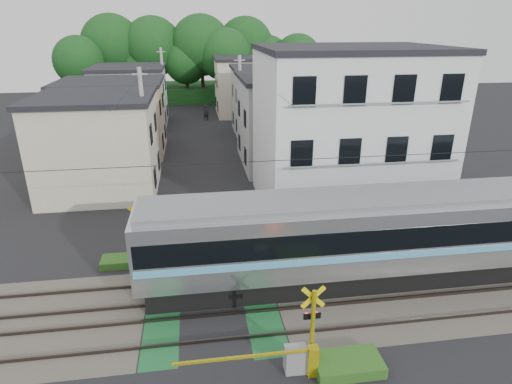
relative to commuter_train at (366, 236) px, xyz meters
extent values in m
plane|color=black|center=(-6.61, -1.20, -2.09)|extent=(120.00, 120.00, 0.00)
cube|color=#47423A|center=(-6.61, -1.20, -2.09)|extent=(120.00, 6.00, 0.00)
cube|color=black|center=(-6.61, -1.20, -2.09)|extent=(5.20, 120.00, 0.00)
cube|color=#145126|center=(-8.51, -1.20, -2.09)|extent=(1.30, 6.00, 0.00)
cube|color=#145126|center=(-4.71, -1.20, -2.09)|extent=(1.30, 6.00, 0.00)
cube|color=#3F3833|center=(-6.61, -3.10, -2.02)|extent=(120.00, 0.08, 0.14)
cube|color=#3F3833|center=(-6.61, -1.70, -2.02)|extent=(120.00, 0.08, 0.14)
cube|color=#3F3833|center=(-6.61, -0.70, -2.02)|extent=(120.00, 0.08, 0.14)
cube|color=#3F3833|center=(-6.61, 0.70, -2.02)|extent=(120.00, 0.08, 0.14)
cube|color=black|center=(0.01, 0.00, -1.62)|extent=(18.30, 2.52, 0.95)
cube|color=black|center=(-6.66, 0.00, -1.78)|extent=(2.54, 2.33, 0.64)
cube|color=black|center=(6.69, 0.00, -1.78)|extent=(2.54, 2.33, 0.64)
cube|color=#B9BEC3|center=(0.01, 0.00, 0.24)|extent=(19.06, 2.97, 2.75)
cube|color=black|center=(0.01, 0.00, 0.57)|extent=(18.76, 3.01, 0.94)
cube|color=#55A8D6|center=(0.01, 0.00, -0.15)|extent=(18.87, 3.00, 0.30)
cube|color=slate|center=(0.01, 0.00, 1.74)|extent=(18.68, 2.43, 0.25)
cube|color=black|center=(-9.47, 0.00, 0.65)|extent=(0.10, 2.55, 1.65)
cylinder|color=#FFE70D|center=(-3.61, -4.80, -0.59)|extent=(0.14, 0.14, 3.00)
cube|color=#FFE70D|center=(-3.61, -4.70, 0.61)|extent=(0.77, 0.05, 0.77)
cube|color=#FFE70D|center=(-3.61, -4.70, 0.61)|extent=(0.77, 0.05, 0.77)
cube|color=black|center=(-3.61, -4.70, -0.09)|extent=(0.55, 0.05, 0.20)
sphere|color=#FF0C07|center=(-3.77, -4.64, -0.09)|extent=(0.16, 0.16, 0.16)
sphere|color=#FF0C07|center=(-3.45, -4.64, -0.09)|extent=(0.16, 0.16, 0.16)
cube|color=gray|center=(-4.11, -4.80, -1.64)|extent=(0.70, 0.50, 0.90)
cube|color=#FFE70D|center=(-3.61, -5.05, -1.54)|extent=(0.30, 0.30, 1.10)
cube|color=#FFE70D|center=(-5.86, -5.05, -1.09)|extent=(4.20, 0.08, 0.08)
cylinder|color=#FFE70D|center=(-9.61, 2.40, -0.59)|extent=(0.14, 0.14, 3.00)
cube|color=#FFE70D|center=(-9.61, 2.30, 0.61)|extent=(0.77, 0.05, 0.77)
cube|color=#FFE70D|center=(-9.61, 2.30, 0.61)|extent=(0.77, 0.05, 0.77)
cube|color=black|center=(-9.61, 2.30, -0.09)|extent=(0.55, 0.05, 0.20)
sphere|color=#FF0C07|center=(-9.77, 2.24, -0.09)|extent=(0.16, 0.16, 0.16)
sphere|color=#FF0C07|center=(-9.45, 2.24, -0.09)|extent=(0.16, 0.16, 0.16)
cube|color=gray|center=(-9.11, 2.40, -1.64)|extent=(0.70, 0.50, 0.90)
cube|color=#FFE70D|center=(-9.61, 2.65, -1.54)|extent=(0.30, 0.30, 1.10)
cube|color=#FFE70D|center=(-7.36, 2.65, -1.09)|extent=(4.20, 0.08, 0.08)
cube|color=white|center=(1.89, 8.30, 2.41)|extent=(10.00, 8.00, 9.00)
cube|color=black|center=(1.89, 8.30, 7.06)|extent=(10.20, 8.16, 0.30)
cube|color=black|center=(-1.81, 4.27, -0.59)|extent=(1.10, 0.06, 1.40)
cube|color=black|center=(0.64, 4.27, -0.59)|extent=(1.10, 0.06, 1.40)
cube|color=black|center=(3.09, 4.27, -0.59)|extent=(1.10, 0.06, 1.40)
cube|color=black|center=(5.54, 4.27, -0.59)|extent=(1.10, 0.06, 1.40)
cube|color=gray|center=(1.89, 4.05, -1.19)|extent=(9.00, 0.06, 0.08)
cube|color=black|center=(-1.81, 4.27, 2.41)|extent=(1.10, 0.06, 1.40)
cube|color=black|center=(0.64, 4.27, 2.41)|extent=(1.10, 0.06, 1.40)
cube|color=black|center=(3.09, 4.27, 2.41)|extent=(1.10, 0.06, 1.40)
cube|color=black|center=(5.54, 4.27, 2.41)|extent=(1.10, 0.06, 1.40)
cube|color=gray|center=(1.89, 4.05, 1.81)|extent=(9.00, 0.06, 0.08)
cube|color=black|center=(-1.81, 4.27, 5.41)|extent=(1.10, 0.06, 1.40)
cube|color=black|center=(0.64, 4.27, 5.41)|extent=(1.10, 0.06, 1.40)
cube|color=black|center=(3.09, 4.27, 5.41)|extent=(1.10, 0.06, 1.40)
cube|color=black|center=(5.54, 4.27, 5.41)|extent=(1.10, 0.06, 1.40)
cube|color=gray|center=(1.89, 4.05, 4.81)|extent=(9.00, 0.06, 0.08)
cube|color=beige|center=(-13.11, 12.80, 0.91)|extent=(7.00, 7.00, 6.00)
cube|color=black|center=(-13.11, 12.80, 4.06)|extent=(7.35, 7.35, 0.30)
cube|color=black|center=(-9.58, 11.05, -0.79)|extent=(0.06, 1.00, 1.20)
cube|color=black|center=(-9.58, 14.55, -0.79)|extent=(0.06, 1.00, 1.20)
cube|color=black|center=(-9.58, 11.05, 2.01)|extent=(0.06, 1.00, 1.20)
cube|color=black|center=(-9.58, 14.55, 2.01)|extent=(0.06, 1.00, 1.20)
cube|color=#9FA1A4|center=(0.19, 16.80, 1.16)|extent=(7.00, 8.00, 6.50)
cube|color=black|center=(0.19, 16.80, 4.56)|extent=(7.35, 8.40, 0.30)
cube|color=black|center=(-3.34, 14.80, -0.79)|extent=(0.06, 1.00, 1.20)
cube|color=black|center=(-3.34, 18.80, -0.79)|extent=(0.06, 1.00, 1.20)
cube|color=black|center=(-3.34, 14.80, 2.01)|extent=(0.06, 1.00, 1.20)
cube|color=black|center=(-3.34, 18.80, 2.01)|extent=(0.06, 1.00, 1.20)
cube|color=tan|center=(-13.61, 21.80, 0.81)|extent=(8.00, 7.00, 5.80)
cube|color=black|center=(-13.61, 21.80, 3.86)|extent=(8.40, 7.35, 0.30)
cube|color=black|center=(-9.58, 20.05, -0.79)|extent=(0.06, 1.00, 1.20)
cube|color=black|center=(-9.58, 23.55, -0.79)|extent=(0.06, 1.00, 1.20)
cube|color=black|center=(-9.58, 20.05, 2.01)|extent=(0.06, 1.00, 1.20)
cube|color=black|center=(-9.58, 23.55, 2.01)|extent=(0.06, 1.00, 1.20)
cube|color=#9FA1A4|center=(0.59, 26.80, 1.01)|extent=(7.00, 7.00, 6.20)
cube|color=black|center=(0.59, 26.80, 4.26)|extent=(7.35, 7.35, 0.30)
cube|color=black|center=(-2.94, 25.05, -0.79)|extent=(0.06, 1.00, 1.20)
cube|color=black|center=(-2.94, 28.55, -0.79)|extent=(0.06, 1.00, 1.20)
cube|color=black|center=(-2.94, 25.05, 2.01)|extent=(0.06, 1.00, 1.20)
cube|color=black|center=(-2.94, 28.55, 2.01)|extent=(0.06, 1.00, 1.20)
cube|color=#9FA1A4|center=(-13.41, 31.80, 0.91)|extent=(7.00, 8.00, 6.00)
cube|color=black|center=(-13.41, 31.80, 4.06)|extent=(7.35, 8.40, 0.30)
cube|color=black|center=(-9.88, 29.80, -0.79)|extent=(0.06, 1.00, 1.20)
cube|color=black|center=(-9.88, 33.80, -0.79)|extent=(0.06, 1.00, 1.20)
cube|color=black|center=(-9.88, 29.80, 2.01)|extent=(0.06, 1.00, 1.20)
cube|color=black|center=(-9.88, 33.80, 2.01)|extent=(0.06, 1.00, 1.20)
cube|color=beige|center=(-0.11, 36.80, 1.11)|extent=(8.00, 7.00, 6.40)
cube|color=black|center=(-0.11, 36.80, 4.46)|extent=(8.40, 7.35, 0.30)
cube|color=black|center=(-4.14, 35.05, -0.79)|extent=(0.06, 1.00, 1.20)
cube|color=black|center=(-4.14, 38.55, -0.79)|extent=(0.06, 1.00, 1.20)
cube|color=black|center=(-4.14, 35.05, 2.01)|extent=(0.06, 1.00, 1.20)
cube|color=black|center=(-4.14, 38.55, 2.01)|extent=(0.06, 1.00, 1.20)
cube|color=#174618|center=(-6.61, 48.80, -1.09)|extent=(40.00, 10.00, 2.00)
cylinder|color=#332114|center=(-21.04, 43.93, 0.16)|extent=(0.50, 0.50, 4.52)
sphere|color=#174618|center=(-21.04, 43.93, 3.78)|extent=(6.32, 6.32, 6.32)
cylinder|color=#332114|center=(-17.43, 48.00, 0.82)|extent=(0.50, 0.50, 5.83)
sphere|color=#174618|center=(-17.43, 48.00, 5.49)|extent=(8.16, 8.16, 8.16)
cylinder|color=#332114|center=(-14.04, 47.48, -0.07)|extent=(0.50, 0.50, 4.05)
sphere|color=#174618|center=(-14.04, 47.48, 3.18)|extent=(5.68, 5.68, 5.68)
cylinder|color=#332114|center=(-11.96, 47.54, 0.75)|extent=(0.50, 0.50, 5.69)
sphere|color=#174618|center=(-11.96, 47.54, 5.30)|extent=(7.96, 7.96, 7.96)
cylinder|color=#332114|center=(-7.65, 45.86, -0.01)|extent=(0.50, 0.50, 4.17)
sphere|color=#174618|center=(-7.65, 45.86, 3.33)|extent=(5.84, 5.84, 5.84)
cylinder|color=#332114|center=(-5.47, 46.48, 0.81)|extent=(0.50, 0.50, 5.80)
sphere|color=#174618|center=(-5.47, 46.48, 5.45)|extent=(8.12, 8.12, 8.12)
cylinder|color=#332114|center=(-2.45, 44.32, 0.39)|extent=(0.50, 0.50, 4.96)
sphere|color=#174618|center=(-2.45, 44.32, 4.35)|extent=(6.94, 6.94, 6.94)
cylinder|color=#332114|center=(0.85, 48.80, 0.74)|extent=(0.50, 0.50, 5.67)
sphere|color=#174618|center=(0.85, 48.80, 5.28)|extent=(7.94, 7.94, 7.94)
cylinder|color=#332114|center=(3.98, 47.63, 0.11)|extent=(0.50, 0.50, 4.42)
sphere|color=#174618|center=(3.98, 47.63, 3.65)|extent=(6.18, 6.18, 6.18)
cylinder|color=#332114|center=(7.51, 44.43, 0.19)|extent=(0.50, 0.50, 4.56)
sphere|color=#174618|center=(7.51, 44.43, 3.84)|extent=(6.39, 6.39, 6.39)
cube|color=black|center=(-0.61, 0.00, 3.51)|extent=(60.00, 0.02, 0.02)
cylinder|color=#A5A5A0|center=(-10.01, 11.80, 1.91)|extent=(0.26, 0.26, 8.00)
cube|color=#A5A5A0|center=(-10.01, 11.80, 5.51)|extent=(0.90, 0.08, 0.08)
cylinder|color=#A5A5A0|center=(-3.01, 20.80, 1.91)|extent=(0.26, 0.26, 8.00)
cube|color=#A5A5A0|center=(-3.01, 20.80, 5.51)|extent=(0.90, 0.08, 0.08)
cylinder|color=#A5A5A0|center=(-10.01, 32.80, 1.91)|extent=(0.26, 0.26, 8.00)
cube|color=#A5A5A0|center=(-10.01, 32.80, 5.51)|extent=(0.90, 0.08, 0.08)
cube|color=black|center=(-10.01, 22.30, 5.31)|extent=(0.02, 42.00, 0.02)
cube|color=black|center=(-3.01, 22.30, 5.31)|extent=(0.02, 42.00, 0.02)
imported|color=#22262B|center=(-5.57, 33.62, -1.21)|extent=(0.68, 0.48, 1.76)
cube|color=#2D5E1E|center=(-2.41, -5.00, -1.89)|extent=(2.20, 1.20, 0.40)
cube|color=#2D5E1E|center=(-10.61, 2.70, -1.91)|extent=(1.80, 1.00, 0.36)
cube|color=#2D5E1E|center=(-2.01, 2.00, -1.94)|extent=(1.50, 0.90, 0.30)
camera|label=1|loc=(-6.91, -15.23, 8.40)|focal=30.00mm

